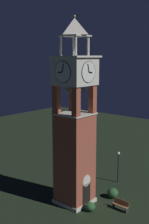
{
  "coord_description": "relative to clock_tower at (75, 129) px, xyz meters",
  "views": [
    {
      "loc": [
        -20.67,
        -17.6,
        13.8
      ],
      "look_at": [
        0.0,
        0.0,
        8.79
      ],
      "focal_mm": 48.77,
      "sensor_mm": 36.0,
      "label": 1
    }
  ],
  "objects": [
    {
      "name": "ground",
      "position": [
        0.0,
        0.0,
        -7.17
      ],
      "size": [
        80.0,
        80.0,
        0.0
      ],
      "primitive_type": "plane",
      "color": "black"
    },
    {
      "name": "clock_tower",
      "position": [
        0.0,
        0.0,
        0.0
      ],
      "size": [
        3.48,
        3.48,
        17.28
      ],
      "color": "#9E4C38",
      "rests_on": "ground"
    },
    {
      "name": "shrub_near_entry",
      "position": [
        3.12,
        -2.3,
        -6.67
      ],
      "size": [
        1.09,
        1.09,
        1.0
      ],
      "primitive_type": "ellipsoid",
      "color": "#28562D",
      "rests_on": "ground"
    },
    {
      "name": "trash_bin",
      "position": [
        4.05,
        4.4,
        -6.77
      ],
      "size": [
        0.52,
        0.52,
        0.8
      ],
      "primitive_type": "cylinder",
      "color": "#4C4C51",
      "rests_on": "ground"
    },
    {
      "name": "shrub_left_of_tower",
      "position": [
        -0.4,
        -2.18,
        -6.75
      ],
      "size": [
        0.94,
        0.94,
        0.82
      ],
      "primitive_type": "ellipsoid",
      "color": "#28562D",
      "rests_on": "ground"
    },
    {
      "name": "lamp_post",
      "position": [
        6.63,
        -0.66,
        -4.7
      ],
      "size": [
        0.36,
        0.36,
        3.52
      ],
      "color": "black",
      "rests_on": "ground"
    },
    {
      "name": "park_bench",
      "position": [
        1.58,
        -4.18,
        -6.68
      ],
      "size": [
        0.52,
        1.62,
        0.95
      ],
      "color": "brown",
      "rests_on": "ground"
    }
  ]
}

